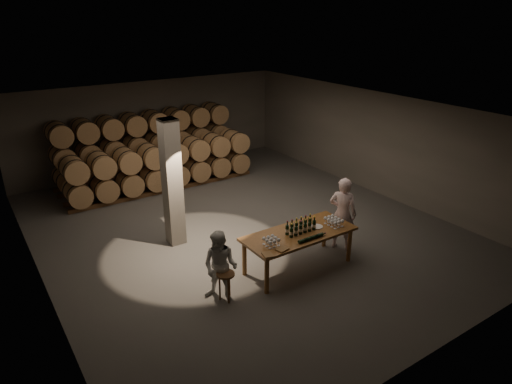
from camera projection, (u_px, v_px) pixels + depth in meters
room at (172, 183)px, 11.06m from camera, size 12.00×12.00×12.00m
tasting_table at (299, 237)px, 10.22m from camera, size 2.60×1.10×0.90m
barrel_stack_back at (146, 144)px, 15.70m from camera, size 6.26×0.95×2.31m
barrel_stack_front at (163, 165)px, 14.76m from camera, size 6.26×0.95×1.57m
bottle_cluster at (301, 227)px, 10.16m from camera, size 0.73×0.23×0.33m
lying_bottles at (311, 238)px, 9.86m from camera, size 0.76×0.08×0.08m
glass_cluster_left at (271, 240)px, 9.60m from camera, size 0.31×0.31×0.17m
glass_cluster_right at (334, 220)px, 10.49m from camera, size 0.31×0.42×0.18m
plate at (317, 227)px, 10.44m from camera, size 0.27×0.27×0.02m
notebook_near at (282, 249)px, 9.46m from camera, size 0.29×0.25×0.03m
notebook_corner at (268, 255)px, 9.25m from camera, size 0.25×0.29×0.02m
pen at (286, 248)px, 9.51m from camera, size 0.13×0.04×0.01m
stool at (226, 278)px, 9.16m from camera, size 0.38×0.38×0.63m
person_man at (343, 214)px, 11.04m from camera, size 0.73×0.81×1.85m
person_woman at (221, 266)px, 9.12m from camera, size 0.91×0.93×1.52m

